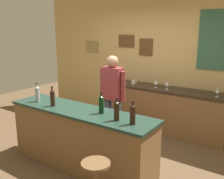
# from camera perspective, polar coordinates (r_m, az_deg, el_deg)

# --- Properties ---
(ground_plane) EXTENTS (10.00, 10.00, 0.00)m
(ground_plane) POSITION_cam_1_polar(r_m,az_deg,el_deg) (4.46, -3.20, -14.40)
(ground_plane) COLOR brown
(back_wall) EXTENTS (6.00, 0.09, 2.80)m
(back_wall) POSITION_cam_1_polar(r_m,az_deg,el_deg) (5.70, 9.66, 6.57)
(back_wall) COLOR tan
(back_wall) RESTS_ON ground_plane
(bar_counter) EXTENTS (2.39, 0.60, 0.92)m
(bar_counter) POSITION_cam_1_polar(r_m,az_deg,el_deg) (3.99, -6.89, -10.69)
(bar_counter) COLOR brown
(bar_counter) RESTS_ON ground_plane
(side_counter) EXTENTS (2.59, 0.56, 0.90)m
(side_counter) POSITION_cam_1_polar(r_m,az_deg,el_deg) (5.42, 11.01, -4.30)
(side_counter) COLOR brown
(side_counter) RESTS_ON ground_plane
(bartender) EXTENTS (0.52, 0.21, 1.62)m
(bartender) POSITION_cam_1_polar(r_m,az_deg,el_deg) (4.56, 0.09, -1.11)
(bartender) COLOR #384766
(bartender) RESTS_ON ground_plane
(wine_bottle_a) EXTENTS (0.07, 0.07, 0.31)m
(wine_bottle_a) POSITION_cam_1_polar(r_m,az_deg,el_deg) (4.33, -16.05, -0.82)
(wine_bottle_a) COLOR #999E99
(wine_bottle_a) RESTS_ON bar_counter
(wine_bottle_b) EXTENTS (0.07, 0.07, 0.31)m
(wine_bottle_b) POSITION_cam_1_polar(r_m,az_deg,el_deg) (4.03, -12.92, -1.68)
(wine_bottle_b) COLOR black
(wine_bottle_b) RESTS_ON bar_counter
(wine_bottle_c) EXTENTS (0.07, 0.07, 0.31)m
(wine_bottle_c) POSITION_cam_1_polar(r_m,az_deg,el_deg) (3.60, -2.37, -3.17)
(wine_bottle_c) COLOR black
(wine_bottle_c) RESTS_ON bar_counter
(wine_bottle_d) EXTENTS (0.07, 0.07, 0.31)m
(wine_bottle_d) POSITION_cam_1_polar(r_m,az_deg,el_deg) (3.33, 1.02, -4.58)
(wine_bottle_d) COLOR black
(wine_bottle_d) RESTS_ON bar_counter
(wine_bottle_e) EXTENTS (0.07, 0.07, 0.31)m
(wine_bottle_e) POSITION_cam_1_polar(r_m,az_deg,el_deg) (3.21, 4.57, -5.32)
(wine_bottle_e) COLOR black
(wine_bottle_e) RESTS_ON bar_counter
(wine_glass_a) EXTENTS (0.07, 0.07, 0.16)m
(wine_glass_a) POSITION_cam_1_polar(r_m,az_deg,el_deg) (5.27, 9.61, 1.54)
(wine_glass_a) COLOR silver
(wine_glass_a) RESTS_ON side_counter
(wine_glass_b) EXTENTS (0.07, 0.07, 0.16)m
(wine_glass_b) POSITION_cam_1_polar(r_m,az_deg,el_deg) (5.17, 11.98, 1.21)
(wine_glass_b) COLOR silver
(wine_glass_b) RESTS_ON side_counter
(wine_glass_c) EXTENTS (0.07, 0.07, 0.16)m
(wine_glass_c) POSITION_cam_1_polar(r_m,az_deg,el_deg) (4.87, 22.14, -0.27)
(wine_glass_c) COLOR silver
(wine_glass_c) RESTS_ON side_counter
(coffee_mug) EXTENTS (0.12, 0.08, 0.09)m
(coffee_mug) POSITION_cam_1_polar(r_m,az_deg,el_deg) (5.53, 4.74, 1.60)
(coffee_mug) COLOR silver
(coffee_mug) RESTS_ON side_counter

